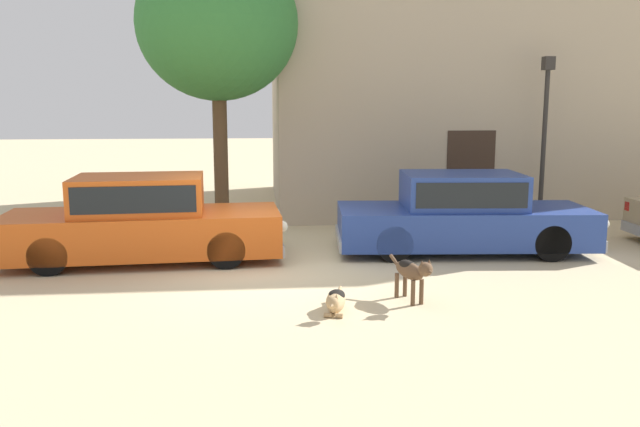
% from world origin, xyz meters
% --- Properties ---
extents(ground_plane, '(80.00, 80.00, 0.00)m').
position_xyz_m(ground_plane, '(0.00, 0.00, 0.00)').
color(ground_plane, '#CCB78E').
extents(parked_sedan_nearest, '(4.89, 1.98, 1.48)m').
position_xyz_m(parked_sedan_nearest, '(-2.11, 0.86, 0.73)').
color(parked_sedan_nearest, '#D15619').
rests_on(parked_sedan_nearest, ground_plane).
extents(parked_sedan_second, '(4.80, 2.05, 1.45)m').
position_xyz_m(parked_sedan_second, '(3.61, 1.05, 0.72)').
color(parked_sedan_second, navy).
rests_on(parked_sedan_second, ground_plane).
extents(apartment_block, '(12.31, 6.88, 8.68)m').
position_xyz_m(apartment_block, '(6.50, 7.27, 4.34)').
color(apartment_block, tan).
rests_on(apartment_block, ground_plane).
extents(stray_dog_spotted, '(0.38, 0.97, 0.35)m').
position_xyz_m(stray_dog_spotted, '(0.89, -2.21, 0.15)').
color(stray_dog_spotted, tan).
rests_on(stray_dog_spotted, ground_plane).
extents(stray_dog_tan, '(0.43, 1.00, 0.67)m').
position_xyz_m(stray_dog_tan, '(1.97, -1.88, 0.44)').
color(stray_dog_tan, brown).
rests_on(stray_dog_tan, ground_plane).
extents(street_lamp, '(0.22, 0.22, 3.68)m').
position_xyz_m(street_lamp, '(6.05, 3.22, 2.37)').
color(street_lamp, '#2D2B28').
rests_on(street_lamp, ground_plane).
extents(acacia_tree_left, '(3.37, 3.03, 5.95)m').
position_xyz_m(acacia_tree_left, '(-0.92, 3.74, 4.32)').
color(acacia_tree_left, brown).
rests_on(acacia_tree_left, ground_plane).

